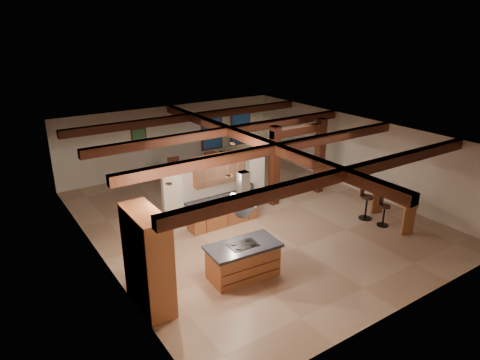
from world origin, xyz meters
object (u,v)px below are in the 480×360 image
object	(u,v)px
sofa	(236,155)
bar_counter	(393,205)
kitchen_island	(243,260)
dining_table	(198,182)

from	to	relation	value
sofa	bar_counter	distance (m)	8.43
kitchen_island	bar_counter	size ratio (longest dim) A/B	1.04
kitchen_island	dining_table	world-z (taller)	kitchen_island
bar_counter	sofa	bearing A→B (deg)	94.32
kitchen_island	bar_counter	distance (m)	5.85
dining_table	kitchen_island	bearing A→B (deg)	-117.78
bar_counter	kitchen_island	bearing A→B (deg)	178.83
kitchen_island	sofa	xyz separation A→B (m)	(5.21, 8.28, -0.15)
sofa	bar_counter	xyz separation A→B (m)	(0.63, -8.40, 0.32)
dining_table	sofa	size ratio (longest dim) A/B	0.90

